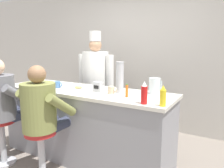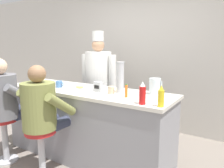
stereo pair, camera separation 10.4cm
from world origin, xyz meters
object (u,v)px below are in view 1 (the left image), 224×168
(cup_stack_steel, at_px, (120,77))
(diner_seated_grey, at_px, (1,101))
(napkin_dispenser_chrome, at_px, (98,87))
(water_pitcher_clear, at_px, (155,86))
(cook_in_whites_near, at_px, (96,79))
(breakfast_plate, at_px, (79,88))
(cereal_bowl, at_px, (54,83))
(ketchup_bottle_red, at_px, (144,93))
(hot_sauce_bottle_orange, at_px, (127,91))
(mustard_bottle_yellow, at_px, (163,96))
(coffee_mug_tan, at_px, (111,90))
(coffee_mug_blue, at_px, (58,85))
(diner_seated_olive, at_px, (41,111))

(cup_stack_steel, height_order, diner_seated_grey, diner_seated_grey)
(diner_seated_grey, bearing_deg, napkin_dispenser_chrome, 30.41)
(water_pitcher_clear, bearing_deg, cook_in_whites_near, 154.99)
(breakfast_plate, xyz_separation_m, diner_seated_grey, (-0.78, -0.61, -0.13))
(breakfast_plate, xyz_separation_m, cook_in_whites_near, (-0.30, 0.84, -0.00))
(cook_in_whites_near, bearing_deg, cereal_bowl, -106.24)
(ketchup_bottle_red, xyz_separation_m, cook_in_whites_near, (-1.33, 1.08, -0.09))
(ketchup_bottle_red, relative_size, hot_sauce_bottle_orange, 1.55)
(mustard_bottle_yellow, relative_size, breakfast_plate, 0.84)
(ketchup_bottle_red, bearing_deg, cook_in_whites_near, 140.79)
(coffee_mug_tan, bearing_deg, hot_sauce_bottle_orange, -15.98)
(ketchup_bottle_red, bearing_deg, breakfast_plate, 166.64)
(napkin_dispenser_chrome, height_order, diner_seated_grey, diner_seated_grey)
(breakfast_plate, height_order, cup_stack_steel, cup_stack_steel)
(breakfast_plate, relative_size, cook_in_whites_near, 0.14)
(coffee_mug_tan, bearing_deg, cup_stack_steel, 66.54)
(water_pitcher_clear, distance_m, cereal_bowl, 1.50)
(cereal_bowl, bearing_deg, coffee_mug_blue, -33.54)
(cup_stack_steel, distance_m, diner_seated_grey, 1.55)
(coffee_mug_tan, distance_m, diner_seated_olive, 0.84)
(breakfast_plate, height_order, cook_in_whites_near, cook_in_whites_near)
(cook_in_whites_near, bearing_deg, mustard_bottle_yellow, -35.24)
(hot_sauce_bottle_orange, relative_size, cup_stack_steel, 0.39)
(mustard_bottle_yellow, height_order, cereal_bowl, mustard_bottle_yellow)
(napkin_dispenser_chrome, bearing_deg, coffee_mug_tan, -4.52)
(diner_seated_olive, bearing_deg, water_pitcher_clear, 40.37)
(water_pitcher_clear, relative_size, breakfast_plate, 0.79)
(mustard_bottle_yellow, distance_m, diner_seated_grey, 2.03)
(coffee_mug_blue, relative_size, napkin_dispenser_chrome, 1.07)
(ketchup_bottle_red, xyz_separation_m, mustard_bottle_yellow, (0.19, 0.01, -0.01))
(diner_seated_grey, bearing_deg, water_pitcher_clear, 26.19)
(napkin_dispenser_chrome, bearing_deg, mustard_bottle_yellow, -15.24)
(coffee_mug_blue, height_order, cook_in_whites_near, cook_in_whites_near)
(cereal_bowl, bearing_deg, mustard_bottle_yellow, -10.04)
(breakfast_plate, distance_m, coffee_mug_blue, 0.34)
(ketchup_bottle_red, bearing_deg, mustard_bottle_yellow, 3.96)
(cup_stack_steel, bearing_deg, coffee_mug_tan, -113.46)
(water_pitcher_clear, height_order, diner_seated_grey, diner_seated_grey)
(breakfast_plate, bearing_deg, water_pitcher_clear, 14.52)
(hot_sauce_bottle_orange, height_order, cook_in_whites_near, cook_in_whites_near)
(ketchup_bottle_red, height_order, coffee_mug_blue, ketchup_bottle_red)
(water_pitcher_clear, height_order, cereal_bowl, water_pitcher_clear)
(coffee_mug_blue, bearing_deg, cook_in_whites_near, 87.94)
(ketchup_bottle_red, relative_size, coffee_mug_blue, 1.74)
(mustard_bottle_yellow, bearing_deg, coffee_mug_tan, 161.75)
(hot_sauce_bottle_orange, bearing_deg, mustard_bottle_yellow, -19.42)
(diner_seated_grey, bearing_deg, coffee_mug_tan, 25.51)
(breakfast_plate, bearing_deg, cereal_bowl, 171.67)
(water_pitcher_clear, xyz_separation_m, napkin_dispenser_chrome, (-0.67, -0.23, -0.04))
(ketchup_bottle_red, height_order, coffee_mug_tan, ketchup_bottle_red)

